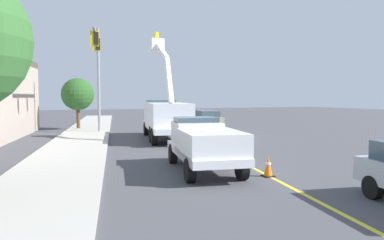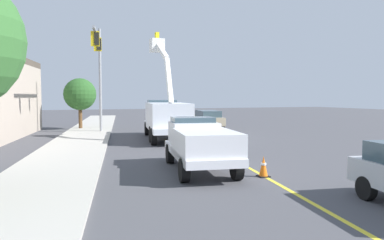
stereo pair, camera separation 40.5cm
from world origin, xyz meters
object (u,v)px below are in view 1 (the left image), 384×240
at_px(utility_bucket_truck, 166,116).
at_px(traffic_cone_mid_rear, 187,129).
at_px(traffic_cone_mid_front, 213,142).
at_px(passing_minivan, 206,118).
at_px(traffic_signal_mast, 97,61).
at_px(traffic_cone_leading, 268,166).
at_px(service_pickup_truck, 204,143).

xyz_separation_m(utility_bucket_truck, traffic_cone_mid_rear, (2.90, -2.67, -1.27)).
relative_size(traffic_cone_mid_front, traffic_cone_mid_rear, 0.97).
relative_size(passing_minivan, traffic_signal_mast, 0.60).
bearing_deg(traffic_signal_mast, traffic_cone_leading, -166.25).
xyz_separation_m(traffic_cone_leading, traffic_signal_mast, (17.05, 4.17, 5.25)).
bearing_deg(utility_bucket_truck, passing_minivan, -43.36).
relative_size(utility_bucket_truck, traffic_cone_leading, 11.03).
distance_m(traffic_cone_mid_rear, traffic_signal_mast, 8.67).
bearing_deg(traffic_cone_leading, traffic_cone_mid_front, -8.91).
xyz_separation_m(utility_bucket_truck, traffic_cone_leading, (-12.61, -0.14, -1.24)).
bearing_deg(passing_minivan, service_pickup_truck, 156.38).
distance_m(service_pickup_truck, traffic_cone_mid_front, 6.61).
distance_m(service_pickup_truck, traffic_cone_mid_rear, 14.37).
distance_m(service_pickup_truck, traffic_cone_leading, 2.68).
height_order(traffic_cone_mid_front, traffic_signal_mast, traffic_signal_mast).
bearing_deg(traffic_cone_mid_front, passing_minivan, -21.57).
relative_size(traffic_cone_mid_front, traffic_signal_mast, 0.08).
bearing_deg(passing_minivan, traffic_cone_mid_rear, 135.97).
distance_m(passing_minivan, traffic_cone_mid_rear, 4.36).
xyz_separation_m(service_pickup_truck, traffic_signal_mast, (15.22, 2.36, 4.51)).
height_order(passing_minivan, traffic_cone_mid_front, passing_minivan).
distance_m(utility_bucket_truck, traffic_cone_leading, 12.67).
relative_size(utility_bucket_truck, service_pickup_truck, 1.45).
relative_size(passing_minivan, traffic_cone_mid_rear, 7.07).
distance_m(passing_minivan, traffic_signal_mast, 10.88).
bearing_deg(passing_minivan, utility_bucket_truck, 136.64).
distance_m(passing_minivan, traffic_cone_leading, 19.43).
distance_m(utility_bucket_truck, traffic_cone_mid_front, 5.28).
distance_m(traffic_cone_leading, traffic_cone_mid_rear, 15.71).
xyz_separation_m(traffic_cone_mid_front, traffic_cone_mid_rear, (7.85, -1.33, 0.01)).
xyz_separation_m(traffic_cone_leading, traffic_cone_mid_front, (7.66, -1.20, -0.04)).
bearing_deg(traffic_signal_mast, traffic_cone_mid_rear, -102.92).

